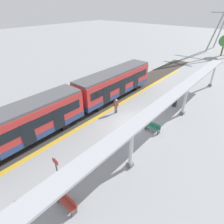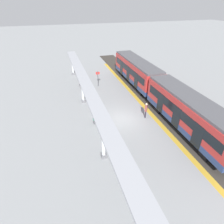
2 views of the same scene
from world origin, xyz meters
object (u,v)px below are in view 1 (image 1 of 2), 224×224
Objects in this scene: canopy_pillar_second at (131,148)px; passenger_waiting_near_edge at (116,104)px; train_far_carriage at (114,83)px; bench_near_end at (153,127)px; platform_info_sign at (57,168)px; canopy_pillar_fourth at (213,74)px; canopy_pillar_third at (185,99)px; trash_bin at (175,102)px; train_near_carriage at (20,127)px; bench_mid_platform at (67,202)px.

canopy_pillar_second reaches higher than passenger_waiting_near_edge.
train_far_carriage is 8.48m from bench_near_end.
bench_near_end is at bearing -4.63° from passenger_waiting_near_edge.
bench_near_end is 0.68× the size of platform_info_sign.
canopy_pillar_fourth is at bearing 83.38° from platform_info_sign.
canopy_pillar_third is 10.35m from canopy_pillar_fourth.
trash_bin is (-1.42, -9.21, -1.30)m from canopy_pillar_fourth.
train_near_carriage is at bearing 174.72° from platform_info_sign.
passenger_waiting_near_edge is at bearing 114.40° from bench_mid_platform.
canopy_pillar_second is 1.00× the size of canopy_pillar_third.
canopy_pillar_third is 2.05× the size of passenger_waiting_near_edge.
train_far_carriage is at bearing 118.97° from bench_mid_platform.
train_near_carriage is at bearing -115.53° from trash_bin.
canopy_pillar_fourth is at bearing 90.00° from canopy_pillar_third.
canopy_pillar_fourth reaches higher than train_near_carriage.
canopy_pillar_third is 1.00× the size of canopy_pillar_fourth.
bench_near_end is at bearing -100.72° from canopy_pillar_third.
canopy_pillar_fourth is (0.00, 20.27, 0.00)m from canopy_pillar_second.
passenger_waiting_near_edge is (-5.74, -14.85, -0.72)m from canopy_pillar_fourth.
canopy_pillar_fourth is 2.34× the size of bench_near_end.
passenger_waiting_near_edge reaches higher than bench_mid_platform.
train_near_carriage is 6.86× the size of passenger_waiting_near_edge.
train_near_carriage is at bearing -121.82° from canopy_pillar_third.
canopy_pillar_fourth is 9.41m from trash_bin.
bench_near_end is 4.88m from passenger_waiting_near_edge.
train_near_carriage is at bearing -90.00° from train_far_carriage.
canopy_pillar_second is at bearing -43.37° from passenger_waiting_near_edge.
canopy_pillar_third reaches higher than bench_near_end.
canopy_pillar_second is (8.52, 3.80, -0.04)m from train_near_carriage.
train_near_carriage is 3.34× the size of canopy_pillar_fourth.
trash_bin reaches higher than bench_mid_platform.
train_near_carriage is 7.83× the size of bench_near_end.
trash_bin is at bearing 64.47° from train_near_carriage.
bench_near_end is (7.60, -3.51, -1.38)m from train_far_carriage.
train_far_carriage is 3.34× the size of canopy_pillar_fourth.
train_near_carriage reaches higher than trash_bin.
trash_bin reaches higher than bench_near_end.
canopy_pillar_second is 7.93m from passenger_waiting_near_edge.
canopy_pillar_second is at bearing -82.69° from trash_bin.
train_far_carriage is at bearing 134.92° from canopy_pillar_second.
trash_bin is (7.10, 14.87, -1.34)m from train_near_carriage.
train_near_carriage reaches higher than passenger_waiting_near_edge.
trash_bin is at bearing -98.76° from canopy_pillar_fourth.
passenger_waiting_near_edge is at bearing -48.31° from train_far_carriage.
bench_near_end is (-0.93, 5.04, -1.35)m from canopy_pillar_second.
bench_mid_platform is at bearing -22.03° from platform_info_sign.
trash_bin is 0.57× the size of passenger_waiting_near_edge.
train_far_carriage is 3.34× the size of canopy_pillar_third.
bench_mid_platform is (7.55, -1.28, -1.38)m from train_near_carriage.
trash_bin is (-1.42, 11.06, -1.30)m from canopy_pillar_second.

